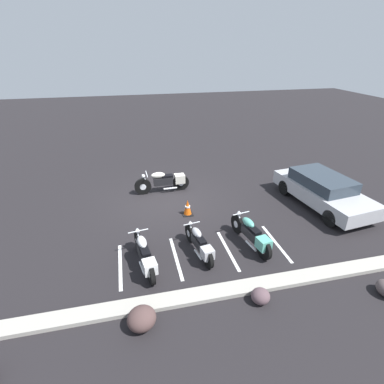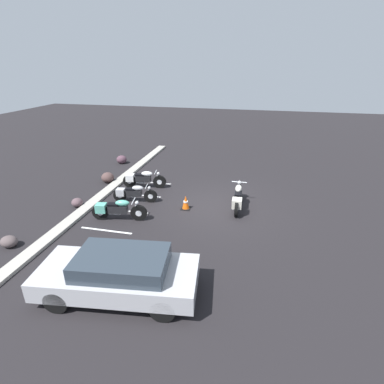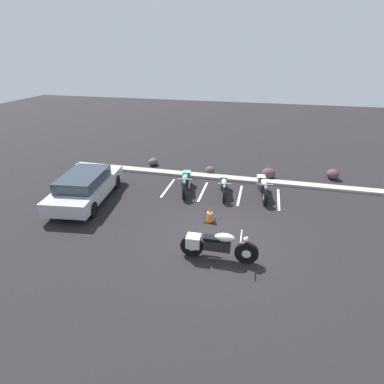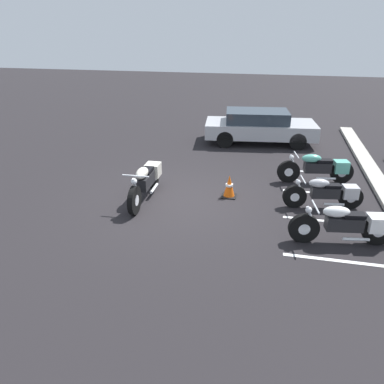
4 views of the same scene
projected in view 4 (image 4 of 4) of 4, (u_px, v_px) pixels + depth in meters
name	position (u px, v px, depth m)	size (l,w,h in m)	color
ground	(175.00, 201.00, 10.09)	(60.00, 60.00, 0.00)	black
motorcycle_cream_featured	(146.00, 180.00, 10.08)	(2.43, 0.68, 0.96)	black
parked_bike_0	(319.00, 168.00, 11.08)	(0.76, 2.23, 0.88)	black
parked_bike_1	(327.00, 193.00, 9.53)	(0.68, 2.02, 0.80)	black
parked_bike_2	(347.00, 224.00, 7.94)	(0.72, 2.21, 0.87)	black
car_silver	(259.00, 126.00, 14.87)	(2.31, 4.49, 1.29)	black
traffic_cone	(229.00, 187.00, 10.23)	(0.40, 0.40, 0.62)	black
stall_line_0	(316.00, 172.00, 12.06)	(0.10, 2.10, 0.00)	white
stall_line_1	(321.00, 193.00, 10.55)	(0.10, 2.10, 0.00)	white
stall_line_2	(328.00, 221.00, 9.03)	(0.10, 2.10, 0.00)	white
stall_line_3	(337.00, 260.00, 7.51)	(0.10, 2.10, 0.00)	white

